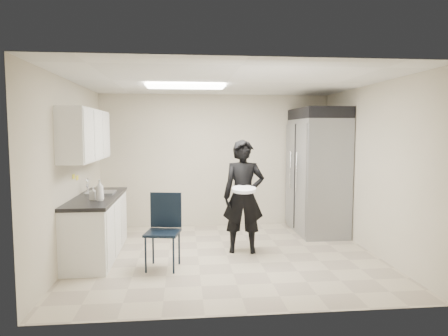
{
  "coord_description": "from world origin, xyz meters",
  "views": [
    {
      "loc": [
        -0.64,
        -5.88,
        1.87
      ],
      "look_at": [
        -0.02,
        0.2,
        1.32
      ],
      "focal_mm": 32.0,
      "sensor_mm": 36.0,
      "label": 1
    }
  ],
  "objects": [
    {
      "name": "faucet",
      "position": [
        -2.13,
        0.45,
        1.02
      ],
      "size": [
        0.02,
        0.02,
        0.24
      ],
      "primitive_type": "cylinder",
      "color": "silver",
      "rests_on": "countertop"
    },
    {
      "name": "left_wall",
      "position": [
        -2.25,
        0.0,
        1.3
      ],
      "size": [
        0.0,
        4.0,
        4.0
      ],
      "primitive_type": "plane",
      "rotation": [
        1.57,
        0.0,
        1.57
      ],
      "color": "#C0B69F",
      "rests_on": "floor"
    },
    {
      "name": "man_tuxedo",
      "position": [
        0.28,
        0.17,
        0.87
      ],
      "size": [
        0.69,
        0.5,
        1.75
      ],
      "primitive_type": "imported",
      "rotation": [
        0.0,
        0.0,
        -0.12
      ],
      "color": "black",
      "rests_on": "floor"
    },
    {
      "name": "towel_dispenser",
      "position": [
        -2.14,
        1.35,
        1.62
      ],
      "size": [
        0.22,
        0.3,
        0.35
      ],
      "primitive_type": "cube",
      "color": "black",
      "rests_on": "left_wall"
    },
    {
      "name": "countertop",
      "position": [
        -1.95,
        0.2,
        0.89
      ],
      "size": [
        0.64,
        1.95,
        0.05
      ],
      "primitive_type": "cube",
      "color": "black",
      "rests_on": "lower_counter"
    },
    {
      "name": "sink",
      "position": [
        -1.93,
        0.45,
        0.87
      ],
      "size": [
        0.42,
        0.4,
        0.14
      ],
      "primitive_type": "cube",
      "color": "gray",
      "rests_on": "countertop"
    },
    {
      "name": "soap_bottle_b",
      "position": [
        -1.92,
        -0.14,
        1.01
      ],
      "size": [
        0.11,
        0.11,
        0.19
      ],
      "primitive_type": "imported",
      "rotation": [
        0.0,
        0.0,
        -0.29
      ],
      "color": "#BAB7C4",
      "rests_on": "countertop"
    },
    {
      "name": "lower_counter",
      "position": [
        -1.95,
        0.2,
        0.43
      ],
      "size": [
        0.6,
        1.9,
        0.86
      ],
      "primitive_type": "cube",
      "color": "silver",
      "rests_on": "floor"
    },
    {
      "name": "upper_cabinets",
      "position": [
        -2.08,
        0.2,
        1.83
      ],
      "size": [
        0.35,
        1.8,
        0.75
      ],
      "primitive_type": "cube",
      "color": "silver",
      "rests_on": "left_wall"
    },
    {
      "name": "folding_chair",
      "position": [
        -0.94,
        -0.48,
        0.5
      ],
      "size": [
        0.52,
        0.52,
        0.99
      ],
      "primitive_type": "cube",
      "rotation": [
        0.0,
        0.0,
        -0.19
      ],
      "color": "black",
      "rests_on": "floor"
    },
    {
      "name": "notice_sticker_right",
      "position": [
        -2.24,
        0.3,
        1.18
      ],
      "size": [
        0.0,
        0.12,
        0.07
      ],
      "primitive_type": "cube",
      "color": "yellow",
      "rests_on": "left_wall"
    },
    {
      "name": "fridge_compressor",
      "position": [
        1.83,
        1.27,
        2.2
      ],
      "size": [
        0.8,
        1.35,
        0.2
      ],
      "primitive_type": "cube",
      "color": "black",
      "rests_on": "commercial_fridge"
    },
    {
      "name": "bucket_lid",
      "position": [
        0.24,
        -0.08,
        1.02
      ],
      "size": [
        0.4,
        0.4,
        0.05
      ],
      "primitive_type": "cylinder",
      "rotation": [
        0.0,
        0.0,
        -0.12
      ],
      "color": "white",
      "rests_on": "man_tuxedo"
    },
    {
      "name": "commercial_fridge",
      "position": [
        1.83,
        1.27,
        1.05
      ],
      "size": [
        0.8,
        1.35,
        2.1
      ],
      "primitive_type": "cube",
      "color": "gray",
      "rests_on": "floor"
    },
    {
      "name": "notice_sticker_left",
      "position": [
        -2.24,
        0.1,
        1.22
      ],
      "size": [
        0.0,
        0.12,
        0.07
      ],
      "primitive_type": "cube",
      "color": "yellow",
      "rests_on": "left_wall"
    },
    {
      "name": "floor",
      "position": [
        0.0,
        0.0,
        0.0
      ],
      "size": [
        4.5,
        4.5,
        0.0
      ],
      "primitive_type": "plane",
      "color": "#B4A68D",
      "rests_on": "ground"
    },
    {
      "name": "ceiling_panel",
      "position": [
        -0.6,
        0.4,
        2.57
      ],
      "size": [
        1.2,
        0.6,
        0.02
      ],
      "primitive_type": "cube",
      "color": "white",
      "rests_on": "ceiling"
    },
    {
      "name": "soap_bottle_a",
      "position": [
        -1.81,
        -0.2,
        1.06
      ],
      "size": [
        0.15,
        0.15,
        0.3
      ],
      "primitive_type": "imported",
      "rotation": [
        0.0,
        0.0,
        0.33
      ],
      "color": "white",
      "rests_on": "countertop"
    },
    {
      "name": "right_wall",
      "position": [
        2.25,
        0.0,
        1.3
      ],
      "size": [
        0.0,
        4.0,
        4.0
      ],
      "primitive_type": "plane",
      "rotation": [
        1.57,
        0.0,
        -1.57
      ],
      "color": "#C0B69F",
      "rests_on": "floor"
    },
    {
      "name": "back_wall",
      "position": [
        0.0,
        2.0,
        1.3
      ],
      "size": [
        4.5,
        0.0,
        4.5
      ],
      "primitive_type": "plane",
      "rotation": [
        1.57,
        0.0,
        0.0
      ],
      "color": "#C0B69F",
      "rests_on": "floor"
    },
    {
      "name": "ceiling",
      "position": [
        0.0,
        0.0,
        2.6
      ],
      "size": [
        4.5,
        4.5,
        0.0
      ],
      "primitive_type": "plane",
      "rotation": [
        3.14,
        0.0,
        0.0
      ],
      "color": "silver",
      "rests_on": "back_wall"
    }
  ]
}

